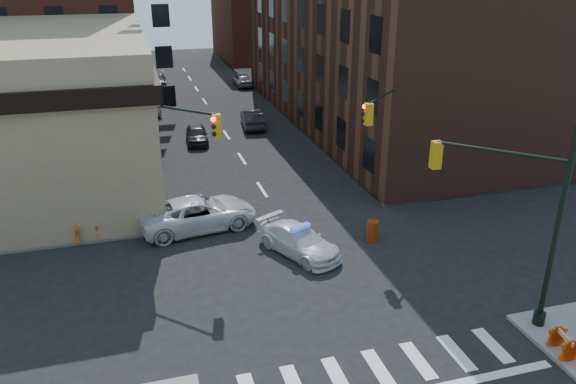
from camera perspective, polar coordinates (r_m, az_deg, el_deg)
ground at (r=25.44m, az=2.74°, el=-7.99°), size 140.00×140.00×0.00m
sidewalk_ne at (r=62.73m, az=13.29°, el=10.11°), size 34.00×54.50×0.15m
commercial_row_ne at (r=48.07m, az=9.23°, el=15.18°), size 14.00×34.00×14.00m
filler_nw at (r=83.30m, az=-23.26°, el=17.42°), size 20.00×18.00×16.00m
filler_ne at (r=81.80m, az=-1.07°, el=17.66°), size 16.00×16.00×12.00m
signal_pole_se at (r=21.79m, az=23.07°, el=-1.74°), size 5.40×5.27×8.00m
signal_pole_nw at (r=27.44m, az=-12.45°, el=3.79°), size 3.58×3.67×8.00m
signal_pole_ne at (r=30.37m, az=10.14°, el=5.78°), size 3.67×3.58×8.00m
tree_ne_near at (r=49.86m, az=1.39°, el=11.62°), size 3.00×3.00×4.85m
tree_ne_far at (r=57.42m, az=-1.06°, el=13.06°), size 3.00×3.00×4.85m
police_car at (r=26.52m, az=1.13°, el=-4.97°), size 3.64×4.93×1.33m
pickup at (r=29.25m, az=-9.12°, el=-2.15°), size 6.37×3.65×1.68m
parked_car_wnear at (r=43.31m, az=-9.26°, el=5.80°), size 1.85×4.02×1.33m
parked_car_wfar at (r=52.68m, az=-13.95°, el=8.44°), size 1.99×4.34×1.38m
parked_car_wdeep at (r=64.84m, az=-13.11°, el=11.04°), size 2.06×4.59×1.31m
parked_car_enear at (r=46.98m, az=-3.64°, el=7.48°), size 2.08×4.75×1.52m
parked_car_efar at (r=63.15m, az=-4.67°, el=11.29°), size 1.68×4.14×1.41m
pedestrian_a at (r=32.42m, az=-19.13°, el=-0.04°), size 0.76×0.53×2.00m
pedestrian_b at (r=29.22m, az=-16.81°, el=-2.43°), size 1.08×0.98×1.81m
pedestrian_c at (r=30.56m, az=-21.51°, el=-2.05°), size 1.05×0.51×1.73m
barrel_road at (r=28.04m, az=8.59°, el=-3.93°), size 0.68×0.68×1.07m
barrel_bank at (r=29.29m, az=-7.65°, el=-2.78°), size 0.57×0.57×0.97m
barricade_se_a at (r=22.35m, az=26.16°, el=-13.68°), size 0.71×1.14×0.80m
barricade_nw_a at (r=29.36m, az=-13.85°, el=-3.06°), size 1.09×0.56×0.81m
barricade_nw_b at (r=29.24m, az=-19.84°, el=-3.80°), size 1.32×0.86×0.91m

